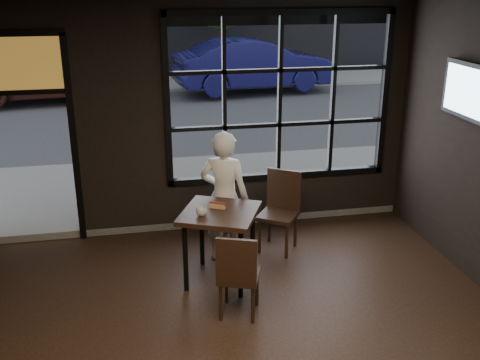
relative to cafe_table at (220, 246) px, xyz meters
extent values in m
cube|color=black|center=(1.07, 1.48, 1.36)|extent=(3.06, 0.12, 2.28)
cube|color=orange|center=(-2.23, 1.48, 1.91)|extent=(1.20, 0.06, 0.70)
cube|color=#545456|center=(-0.13, 21.98, -0.46)|extent=(60.00, 41.00, 0.04)
cube|color=black|center=(0.00, 0.00, 0.00)|extent=(1.06, 1.06, 0.87)
cube|color=black|center=(0.08, -0.71, 0.03)|extent=(0.52, 0.52, 0.94)
cube|color=black|center=(0.85, 0.61, 0.08)|extent=(0.62, 0.62, 1.03)
imported|color=white|center=(0.14, 0.51, 0.39)|extent=(0.71, 0.62, 1.65)
imported|color=silver|center=(-0.21, -0.08, 0.48)|extent=(0.15, 0.15, 0.10)
cube|color=black|center=(2.80, -0.20, 1.69)|extent=(0.12, 1.06, 0.62)
imported|color=#161552|center=(2.80, 10.78, 0.44)|extent=(4.87, 2.25, 1.55)
imported|color=#51241B|center=(-3.16, 10.66, 0.48)|extent=(4.94, 2.41, 1.62)
cylinder|color=#332114|center=(-2.69, 13.06, 0.60)|extent=(0.19, 0.19, 2.08)
cylinder|color=#332114|center=(2.23, 13.24, 0.66)|extent=(0.20, 0.20, 2.20)
camera|label=1|loc=(-0.91, -5.68, 2.88)|focal=42.00mm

